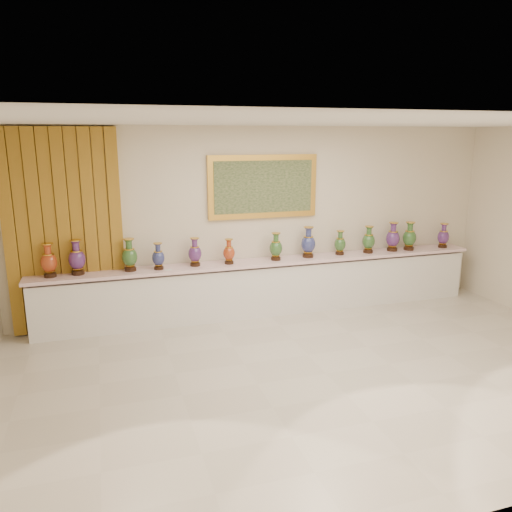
% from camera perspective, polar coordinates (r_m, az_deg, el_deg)
% --- Properties ---
extents(ground, '(8.00, 8.00, 0.00)m').
position_cam_1_polar(ground, '(6.36, 8.01, -13.16)').
color(ground, beige).
rests_on(ground, ground).
extents(room, '(8.00, 8.00, 8.00)m').
position_cam_1_polar(room, '(7.66, -17.48, 3.49)').
color(room, beige).
rests_on(room, ground).
extents(counter, '(7.28, 0.48, 0.90)m').
position_cam_1_polar(counter, '(8.16, 1.32, -3.62)').
color(counter, white).
rests_on(counter, ground).
extents(vase_0, '(0.27, 0.27, 0.49)m').
position_cam_1_polar(vase_0, '(7.60, -22.59, -0.63)').
color(vase_0, '#321C0E').
rests_on(vase_0, counter).
extents(vase_1, '(0.31, 0.31, 0.51)m').
position_cam_1_polar(vase_1, '(7.60, -19.78, -0.32)').
color(vase_1, '#321C0E').
rests_on(vase_1, counter).
extents(vase_2, '(0.30, 0.30, 0.49)m').
position_cam_1_polar(vase_2, '(7.57, -14.25, -0.04)').
color(vase_2, '#321C0E').
rests_on(vase_2, counter).
extents(vase_3, '(0.20, 0.20, 0.40)m').
position_cam_1_polar(vase_3, '(7.57, -11.10, -0.17)').
color(vase_3, '#321C0E').
rests_on(vase_3, counter).
extents(vase_4, '(0.27, 0.27, 0.44)m').
position_cam_1_polar(vase_4, '(7.69, -7.00, 0.31)').
color(vase_4, '#321C0E').
rests_on(vase_4, counter).
extents(vase_5, '(0.23, 0.23, 0.40)m').
position_cam_1_polar(vase_5, '(7.76, -3.11, 0.38)').
color(vase_5, '#321C0E').
rests_on(vase_5, counter).
extents(vase_6, '(0.22, 0.22, 0.45)m').
position_cam_1_polar(vase_6, '(7.99, 2.29, 0.94)').
color(vase_6, '#321C0E').
rests_on(vase_6, counter).
extents(vase_7, '(0.26, 0.26, 0.51)m').
position_cam_1_polar(vase_7, '(8.21, 5.99, 1.42)').
color(vase_7, '#321C0E').
rests_on(vase_7, counter).
extents(vase_8, '(0.19, 0.19, 0.41)m').
position_cam_1_polar(vase_8, '(8.47, 9.58, 1.37)').
color(vase_8, '#321C0E').
rests_on(vase_8, counter).
extents(vase_9, '(0.24, 0.24, 0.46)m').
position_cam_1_polar(vase_9, '(8.70, 12.74, 1.70)').
color(vase_9, '#321C0E').
rests_on(vase_9, counter).
extents(vase_10, '(0.25, 0.25, 0.50)m').
position_cam_1_polar(vase_10, '(8.95, 15.37, 1.99)').
color(vase_10, '#321C0E').
rests_on(vase_10, counter).
extents(vase_11, '(0.30, 0.30, 0.49)m').
position_cam_1_polar(vase_11, '(9.10, 17.14, 2.04)').
color(vase_11, '#321C0E').
rests_on(vase_11, counter).
extents(vase_12, '(0.22, 0.22, 0.44)m').
position_cam_1_polar(vase_12, '(9.50, 20.62, 2.08)').
color(vase_12, '#321C0E').
rests_on(vase_12, counter).
extents(label_card, '(0.10, 0.06, 0.00)m').
position_cam_1_polar(label_card, '(7.55, -9.97, -1.57)').
color(label_card, white).
rests_on(label_card, counter).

